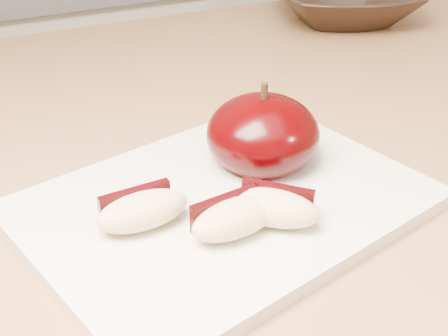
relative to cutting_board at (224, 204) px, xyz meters
name	(u,v)px	position (x,y,z in m)	size (l,w,h in m)	color
back_cabinet	(24,179)	(-0.07, 0.84, -0.43)	(2.40, 0.62, 0.94)	silver
cutting_board	(224,204)	(0.00, 0.00, 0.00)	(0.28, 0.20, 0.01)	silver
apple_half	(263,135)	(0.05, 0.04, 0.03)	(0.09, 0.09, 0.07)	black
apple_wedge_a	(142,210)	(-0.06, -0.01, 0.02)	(0.07, 0.04, 0.02)	#D7BF88
apple_wedge_b	(234,217)	(-0.01, -0.04, 0.02)	(0.07, 0.04, 0.02)	#D7BF88
apple_wedge_c	(273,207)	(0.02, -0.04, 0.02)	(0.07, 0.07, 0.02)	#D7BF88
bowl	(345,2)	(0.34, 0.34, 0.02)	(0.19, 0.19, 0.05)	black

